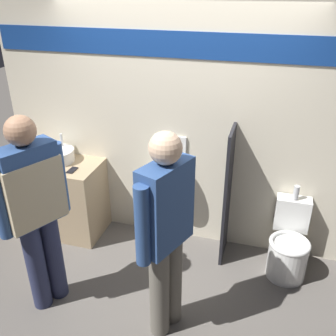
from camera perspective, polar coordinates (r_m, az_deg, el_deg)
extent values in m
plane|color=#5B5651|center=(4.03, -0.69, -14.53)|extent=(16.00, 16.00, 0.00)
cube|color=beige|center=(3.83, 1.80, 6.82)|extent=(3.92, 0.06, 2.70)
cube|color=navy|center=(3.60, 1.84, 18.26)|extent=(3.84, 0.01, 0.24)
cube|color=tan|center=(4.49, -16.66, -4.14)|extent=(1.07, 0.55, 0.86)
cylinder|color=white|center=(4.28, -16.58, 1.84)|extent=(0.38, 0.38, 0.13)
cylinder|color=silver|center=(4.33, -15.91, 4.18)|extent=(0.03, 0.03, 0.14)
cube|color=black|center=(4.05, -14.39, -0.32)|extent=(0.07, 0.14, 0.01)
cube|color=black|center=(3.80, 9.01, -4.29)|extent=(0.03, 0.41, 1.43)
cylinder|color=silver|center=(4.18, -0.18, -7.52)|extent=(0.04, 0.04, 0.60)
ellipsoid|color=white|center=(3.91, -0.19, -1.08)|extent=(0.36, 0.27, 0.50)
cube|color=white|center=(3.99, 0.35, 0.74)|extent=(0.34, 0.02, 0.63)
cylinder|color=silver|center=(3.84, 0.21, 4.07)|extent=(0.06, 0.06, 0.16)
cylinder|color=white|center=(3.97, 17.66, -13.19)|extent=(0.38, 0.38, 0.38)
torus|color=white|center=(3.84, 18.08, -10.86)|extent=(0.39, 0.39, 0.04)
cube|color=white|center=(3.98, 18.41, -6.58)|extent=(0.33, 0.16, 0.35)
cylinder|color=silver|center=(3.84, 18.96, -3.53)|extent=(0.06, 0.06, 0.14)
cylinder|color=#282D4C|center=(3.54, -19.42, -13.98)|extent=(0.16, 0.16, 0.87)
cylinder|color=#282D4C|center=(3.60, -17.01, -12.84)|extent=(0.16, 0.16, 0.87)
cube|color=#2D4C84|center=(3.14, -20.20, -2.49)|extent=(0.38, 0.49, 0.69)
cube|color=#C6B289|center=(3.17, -20.05, -3.35)|extent=(0.42, 0.53, 0.55)
cylinder|color=#2D4C84|center=(3.08, -24.28, -4.70)|extent=(0.11, 0.11, 0.63)
cylinder|color=#2D4C84|center=(3.26, -16.18, -1.43)|extent=(0.11, 0.11, 0.63)
sphere|color=#A87A5B|center=(2.96, -21.60, 5.31)|extent=(0.23, 0.23, 0.23)
cylinder|color=#666056|center=(3.15, -1.32, -18.33)|extent=(0.16, 0.16, 0.86)
cylinder|color=#666056|center=(3.24, 0.65, -16.65)|extent=(0.16, 0.16, 0.86)
cube|color=#2D4C84|center=(2.71, -0.36, -5.79)|extent=(0.35, 0.49, 0.68)
cylinder|color=#2D4C84|center=(2.57, -3.93, -8.85)|extent=(0.11, 0.11, 0.63)
cylinder|color=#2D4C84|center=(2.91, 2.78, -4.19)|extent=(0.11, 0.11, 0.63)
sphere|color=beige|center=(2.50, -0.38, 3.06)|extent=(0.23, 0.23, 0.23)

